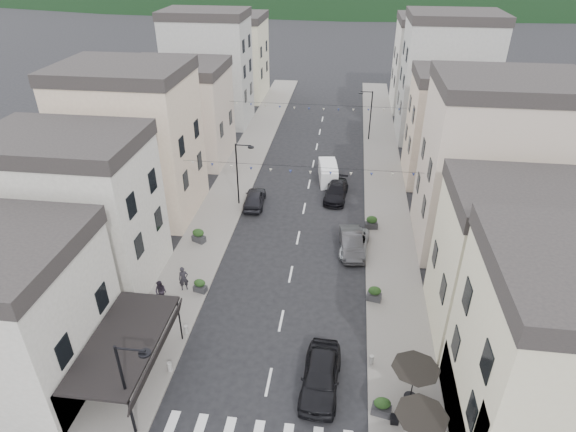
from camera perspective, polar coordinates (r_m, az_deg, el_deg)
name	(u,v)px	position (r m, az deg, el deg)	size (l,w,h in m)	color
sidewalk_left	(238,175)	(50.44, -5.92, 4.83)	(4.00, 76.00, 0.12)	slate
sidewalk_right	(384,184)	(49.40, 11.34, 3.80)	(4.00, 76.00, 0.12)	slate
boutique_awning	(129,342)	(27.49, -18.36, -14.01)	(3.77, 7.50, 3.28)	black
buildings_row_left	(184,99)	(55.36, -12.20, 13.38)	(10.20, 54.16, 14.00)	#B3B0A4
buildings_row_right	(459,112)	(52.37, 19.62, 11.59)	(10.20, 54.16, 14.50)	beige
cafe_terrace	(421,419)	(24.83, 15.49, -22.20)	(2.50, 8.10, 2.53)	black
streetlamp_left_near	(129,383)	(24.73, -18.30, -18.26)	(1.70, 0.56, 6.00)	black
streetlamp_left_far	(240,168)	(43.26, -5.72, 5.67)	(1.70, 0.56, 6.00)	black
streetlamp_right_far	(369,110)	(59.10, 9.54, 12.24)	(1.70, 0.56, 6.00)	black
bollards	(267,384)	(27.89, -2.50, -19.27)	(11.66, 10.26, 0.60)	gray
bunting_near	(300,171)	(37.96, 1.47, 5.41)	(19.00, 0.28, 0.62)	black
bunting_far	(316,108)	(52.85, 3.36, 12.67)	(19.00, 0.28, 0.62)	black
parked_car_a	(321,376)	(27.71, 3.90, -18.36)	(2.04, 5.06, 1.72)	black
parked_car_b	(352,243)	(38.12, 7.54, -3.18)	(1.61, 4.63, 1.53)	#323234
parked_car_c	(354,244)	(38.30, 7.88, -3.27)	(2.09, 4.54, 1.26)	gray
parked_car_d	(336,191)	(45.72, 5.74, 2.92)	(1.98, 4.88, 1.42)	black
parked_car_e	(255,198)	(44.30, -3.99, 2.11)	(1.77, 4.40, 1.50)	black
delivery_van	(328,172)	(48.80, 4.77, 5.18)	(2.23, 4.42, 2.03)	white
pedestrian_a	(184,279)	(34.42, -12.28, -7.26)	(0.67, 0.44, 1.84)	black
pedestrian_b	(161,292)	(33.70, -14.84, -8.70)	(0.84, 0.65, 1.73)	black
planter_la	(200,286)	(34.27, -10.40, -8.12)	(1.00, 0.70, 1.02)	#2D2D2F
planter_lb	(199,236)	(39.49, -10.56, -2.29)	(1.21, 0.97, 1.19)	#2D2D2F
planter_ra	(382,406)	(27.07, 11.06, -21.27)	(1.10, 0.75, 1.12)	#29292B
planter_rb	(374,294)	(33.49, 10.20, -9.04)	(1.08, 0.74, 1.11)	#333336
planter_rc	(372,222)	(41.20, 9.87, -0.74)	(1.12, 0.73, 1.17)	#29282B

